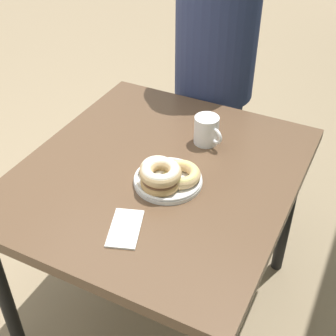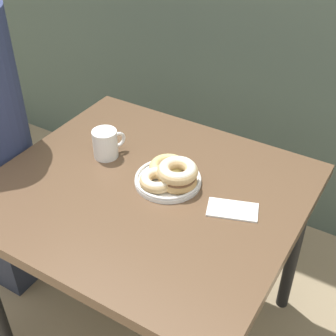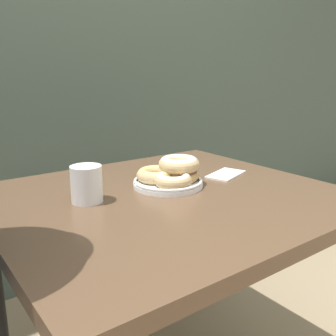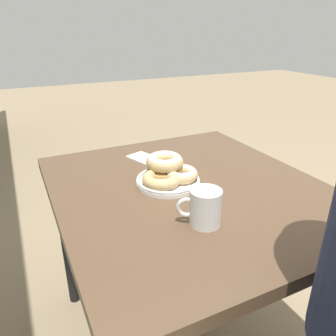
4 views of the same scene
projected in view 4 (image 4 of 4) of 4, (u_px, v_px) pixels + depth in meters
ground_plane at (220, 323)px, 1.49m from camera, size 14.00×14.00×0.00m
dining_table at (189, 207)px, 1.15m from camera, size 0.99×0.88×0.74m
donut_plate at (167, 173)px, 1.13m from camera, size 0.24×0.24×0.09m
coffee_mug at (204, 207)px, 0.89m from camera, size 0.09×0.12×0.10m
napkin at (146, 159)px, 1.34m from camera, size 0.17×0.13×0.01m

